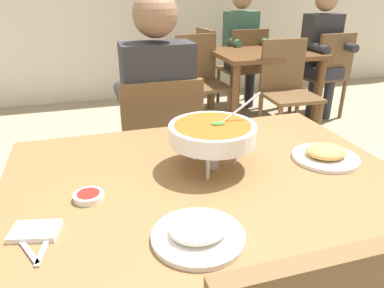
{
  "coord_description": "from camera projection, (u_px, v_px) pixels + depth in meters",
  "views": [
    {
      "loc": [
        -0.35,
        -1.03,
        1.32
      ],
      "look_at": [
        0.0,
        0.15,
        0.78
      ],
      "focal_mm": 33.7,
      "sensor_mm": 36.0,
      "label": 1
    }
  ],
  "objects": [
    {
      "name": "appetizer_plate",
      "position": [
        326.0,
        155.0,
        1.33
      ],
      "size": [
        0.24,
        0.24,
        0.06
      ],
      "color": "white",
      "rests_on": "dining_table_main"
    },
    {
      "name": "chair_diner_main",
      "position": [
        160.0,
        146.0,
        1.99
      ],
      "size": [
        0.44,
        0.44,
        0.9
      ],
      "color": "brown",
      "rests_on": "ground_plane"
    },
    {
      "name": "dining_table_main",
      "position": [
        204.0,
        198.0,
        1.27
      ],
      "size": [
        1.33,
        0.96,
        0.73
      ],
      "color": "brown",
      "rests_on": "ground_plane"
    },
    {
      "name": "sauce_dish",
      "position": [
        89.0,
        196.0,
        1.08
      ],
      "size": [
        0.09,
        0.09,
        0.02
      ],
      "color": "white",
      "rests_on": "dining_table_main"
    },
    {
      "name": "dining_table_far",
      "position": [
        264.0,
        64.0,
        3.6
      ],
      "size": [
        1.0,
        0.8,
        0.73
      ],
      "color": "brown",
      "rests_on": "ground_plane"
    },
    {
      "name": "curry_bowl",
      "position": [
        212.0,
        133.0,
        1.23
      ],
      "size": [
        0.33,
        0.3,
        0.26
      ],
      "color": "silver",
      "rests_on": "dining_table_main"
    },
    {
      "name": "spoon_utensil",
      "position": [
        46.0,
        242.0,
        0.9
      ],
      "size": [
        0.04,
        0.17,
        0.01
      ],
      "primitive_type": "cube",
      "rotation": [
        0.0,
        0.0,
        -0.19
      ],
      "color": "silver",
      "rests_on": "dining_table_main"
    },
    {
      "name": "chair_bg_corner",
      "position": [
        196.0,
        66.0,
        4.0
      ],
      "size": [
        0.48,
        0.48,
        0.9
      ],
      "color": "brown",
      "rests_on": "ground_plane"
    },
    {
      "name": "patron_bg_middle",
      "position": [
        322.0,
        47.0,
        3.69
      ],
      "size": [
        0.4,
        0.45,
        1.31
      ],
      "color": "#2D2D38",
      "rests_on": "ground_plane"
    },
    {
      "name": "napkin_folded",
      "position": [
        35.0,
        231.0,
        0.93
      ],
      "size": [
        0.14,
        0.11,
        0.02
      ],
      "primitive_type": "cube",
      "rotation": [
        0.0,
        0.0,
        -0.23
      ],
      "color": "white",
      "rests_on": "dining_table_main"
    },
    {
      "name": "chair_bg_window",
      "position": [
        200.0,
        76.0,
        3.53
      ],
      "size": [
        0.47,
        0.47,
        0.9
      ],
      "color": "brown",
      "rests_on": "ground_plane"
    },
    {
      "name": "rice_plate",
      "position": [
        198.0,
        232.0,
        0.91
      ],
      "size": [
        0.24,
        0.24,
        0.06
      ],
      "color": "white",
      "rests_on": "dining_table_main"
    },
    {
      "name": "chair_bg_middle",
      "position": [
        326.0,
        71.0,
        3.75
      ],
      "size": [
        0.48,
        0.48,
        0.9
      ],
      "color": "brown",
      "rests_on": "ground_plane"
    },
    {
      "name": "chair_bg_right",
      "position": [
        287.0,
        86.0,
        3.21
      ],
      "size": [
        0.46,
        0.46,
        0.9
      ],
      "color": "brown",
      "rests_on": "ground_plane"
    },
    {
      "name": "diner_main",
      "position": [
        157.0,
        104.0,
        1.93
      ],
      "size": [
        0.4,
        0.45,
        1.31
      ],
      "color": "#2D2D38",
      "rests_on": "ground_plane"
    },
    {
      "name": "patron_bg_left",
      "position": [
        242.0,
        42.0,
        4.06
      ],
      "size": [
        0.4,
        0.45,
        1.31
      ],
      "color": "#2D2D38",
      "rests_on": "ground_plane"
    },
    {
      "name": "chair_bg_left",
      "position": [
        244.0,
        64.0,
        4.08
      ],
      "size": [
        0.46,
        0.46,
        0.9
      ],
      "color": "brown",
      "rests_on": "ground_plane"
    },
    {
      "name": "fork_utensil",
      "position": [
        25.0,
        246.0,
        0.89
      ],
      "size": [
        0.08,
        0.16,
        0.01
      ],
      "primitive_type": "cube",
      "rotation": [
        0.0,
        0.0,
        0.44
      ],
      "color": "silver",
      "rests_on": "dining_table_main"
    }
  ]
}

